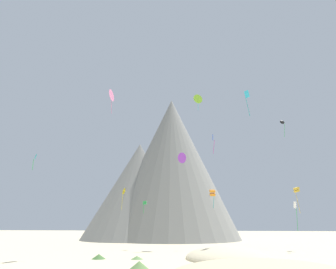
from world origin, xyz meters
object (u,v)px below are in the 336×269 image
object	(u,v)px
bush_mid_center	(214,259)
bush_near_right	(99,257)
kite_pink_high	(111,96)
kite_black_high	(282,122)
kite_orange_low	(212,193)
kite_cyan_high	(247,97)
kite_violet_mid	(182,158)
kite_teal_mid	(35,159)
kite_blue_mid	(213,140)
bush_low_patch	(137,258)
kite_lime_high	(198,99)
rock_massif	(160,175)
kite_yellow_low	(123,191)
kite_green_low	(145,203)
bush_far_left	(139,266)
kite_gold_low	(297,190)
kite_white_low	(296,211)

from	to	relation	value
bush_mid_center	bush_near_right	bearing A→B (deg)	177.28
kite_pink_high	bush_near_right	bearing A→B (deg)	21.59
kite_black_high	bush_near_right	bearing A→B (deg)	-152.09
kite_orange_low	kite_cyan_high	bearing A→B (deg)	-46.98
kite_violet_mid	kite_orange_low	xyz separation A→B (m)	(6.32, -2.92, -8.17)
kite_teal_mid	bush_near_right	bearing A→B (deg)	90.10
kite_teal_mid	kite_pink_high	bearing A→B (deg)	108.59
kite_violet_mid	kite_blue_mid	distance (m)	9.51
kite_black_high	kite_pink_high	world-z (taller)	kite_black_high
bush_mid_center	kite_black_high	bearing A→B (deg)	58.70
bush_near_right	kite_black_high	world-z (taller)	kite_black_high
bush_near_right	kite_cyan_high	size ratio (longest dim) A/B	0.38
bush_low_patch	kite_black_high	world-z (taller)	kite_black_high
kite_lime_high	kite_cyan_high	bearing A→B (deg)	102.47
kite_teal_mid	rock_massif	bearing A→B (deg)	177.38
kite_yellow_low	kite_green_low	bearing A→B (deg)	36.00
kite_lime_high	kite_teal_mid	world-z (taller)	kite_lime_high
kite_cyan_high	kite_teal_mid	xyz separation A→B (m)	(-39.50, -7.11, -13.02)
kite_orange_low	kite_green_low	distance (m)	14.63
kite_green_low	kite_orange_low	bearing A→B (deg)	-101.15
bush_low_patch	kite_lime_high	size ratio (longest dim) A/B	0.43
bush_near_right	kite_yellow_low	world-z (taller)	kite_yellow_low
kite_violet_mid	kite_teal_mid	xyz separation A→B (m)	(-25.52, -15.71, -2.89)
bush_far_left	kite_teal_mid	xyz separation A→B (m)	(-23.07, 13.82, 15.73)
kite_lime_high	kite_teal_mid	bearing A→B (deg)	6.50
bush_mid_center	kite_pink_high	size ratio (longest dim) A/B	0.43
rock_massif	kite_blue_mid	world-z (taller)	rock_massif
bush_low_patch	kite_green_low	world-z (taller)	kite_green_low
bush_low_patch	kite_yellow_low	xyz separation A→B (m)	(-12.53, 34.14, 13.37)
kite_black_high	kite_gold_low	size ratio (longest dim) A/B	0.93
bush_mid_center	kite_cyan_high	xyz separation A→B (m)	(8.11, 11.22, 29.01)
bush_far_left	kite_orange_low	xyz separation A→B (m)	(8.76, 26.61, 10.46)
bush_far_left	kite_lime_high	world-z (taller)	kite_lime_high
bush_low_patch	kite_yellow_low	world-z (taller)	kite_yellow_low
rock_massif	kite_cyan_high	xyz separation A→B (m)	(25.02, -44.81, 7.80)
kite_cyan_high	kite_teal_mid	world-z (taller)	kite_cyan_high
bush_far_left	kite_gold_low	bearing A→B (deg)	49.63
bush_mid_center	kite_violet_mid	distance (m)	28.00
bush_near_right	kite_blue_mid	bearing A→B (deg)	51.38
bush_mid_center	kite_orange_low	distance (m)	20.02
kite_orange_low	kite_white_low	size ratio (longest dim) A/B	0.67
bush_low_patch	rock_massif	bearing A→B (deg)	95.96
kite_white_low	kite_gold_low	bearing A→B (deg)	110.39
bush_low_patch	kite_teal_mid	xyz separation A→B (m)	(-20.19, 2.87, 16.03)
bush_mid_center	kite_orange_low	world-z (taller)	kite_orange_low
kite_green_low	kite_cyan_high	bearing A→B (deg)	-112.88
kite_gold_low	kite_white_low	size ratio (longest dim) A/B	0.98
kite_cyan_high	kite_black_high	size ratio (longest dim) A/B	1.09
kite_white_low	kite_green_low	distance (m)	30.40
bush_mid_center	kite_blue_mid	bearing A→B (deg)	86.84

